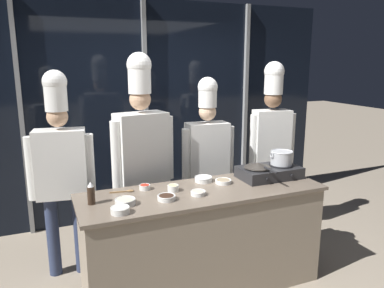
% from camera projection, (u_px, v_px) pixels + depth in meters
% --- Properties ---
extents(ground_plane, '(24.00, 24.00, 0.00)m').
position_uv_depth(ground_plane, '(203.00, 286.00, 3.37)').
color(ground_plane, gray).
extents(window_wall_back, '(4.99, 0.09, 2.70)m').
position_uv_depth(window_wall_back, '(145.00, 112.00, 4.68)').
color(window_wall_back, black).
rests_on(window_wall_back, ground_plane).
extents(demo_counter, '(2.10, 0.67, 0.91)m').
position_uv_depth(demo_counter, '(203.00, 239.00, 3.27)').
color(demo_counter, gray).
rests_on(demo_counter, ground_plane).
extents(portable_stove, '(0.57, 0.35, 0.12)m').
position_uv_depth(portable_stove, '(269.00, 172.00, 3.49)').
color(portable_stove, '#28282B').
rests_on(portable_stove, demo_counter).
extents(frying_pan, '(0.25, 0.43, 0.04)m').
position_uv_depth(frying_pan, '(258.00, 165.00, 3.42)').
color(frying_pan, '#38332D').
rests_on(frying_pan, portable_stove).
extents(stock_pot, '(0.23, 0.21, 0.13)m').
position_uv_depth(stock_pot, '(282.00, 157.00, 3.52)').
color(stock_pot, '#B7BABF').
rests_on(stock_pot, portable_stove).
extents(squeeze_bottle_soy, '(0.06, 0.06, 0.18)m').
position_uv_depth(squeeze_bottle_soy, '(91.00, 194.00, 2.85)').
color(squeeze_bottle_soy, '#332319').
rests_on(squeeze_bottle_soy, demo_counter).
extents(prep_bowl_mushrooms, '(0.15, 0.15, 0.03)m').
position_uv_depth(prep_bowl_mushrooms, '(223.00, 181.00, 3.34)').
color(prep_bowl_mushrooms, white).
rests_on(prep_bowl_mushrooms, demo_counter).
extents(prep_bowl_rice, '(0.16, 0.16, 0.05)m').
position_uv_depth(prep_bowl_rice, '(203.00, 179.00, 3.39)').
color(prep_bowl_rice, white).
rests_on(prep_bowl_rice, demo_counter).
extents(prep_bowl_noodles, '(0.16, 0.16, 0.05)m').
position_uv_depth(prep_bowl_noodles, '(125.00, 201.00, 2.85)').
color(prep_bowl_noodles, white).
rests_on(prep_bowl_noodles, demo_counter).
extents(prep_bowl_garlic, '(0.14, 0.14, 0.05)m').
position_uv_depth(prep_bowl_garlic, '(120.00, 210.00, 2.69)').
color(prep_bowl_garlic, white).
rests_on(prep_bowl_garlic, demo_counter).
extents(prep_bowl_chili_flakes, '(0.09, 0.09, 0.04)m').
position_uv_depth(prep_bowl_chili_flakes, '(145.00, 187.00, 3.18)').
color(prep_bowl_chili_flakes, white).
rests_on(prep_bowl_chili_flakes, demo_counter).
extents(prep_bowl_soy_glaze, '(0.15, 0.15, 0.04)m').
position_uv_depth(prep_bowl_soy_glaze, '(166.00, 197.00, 2.94)').
color(prep_bowl_soy_glaze, white).
rests_on(prep_bowl_soy_glaze, demo_counter).
extents(prep_bowl_chicken, '(0.13, 0.13, 0.03)m').
position_uv_depth(prep_bowl_chicken, '(198.00, 193.00, 3.05)').
color(prep_bowl_chicken, white).
rests_on(prep_bowl_chicken, demo_counter).
extents(prep_bowl_ginger, '(0.10, 0.10, 0.05)m').
position_uv_depth(prep_bowl_ginger, '(173.00, 188.00, 3.14)').
color(prep_bowl_ginger, white).
rests_on(prep_bowl_ginger, demo_counter).
extents(serving_spoon_slotted, '(0.20, 0.06, 0.02)m').
position_uv_depth(serving_spoon_slotted, '(126.00, 191.00, 3.13)').
color(serving_spoon_slotted, olive).
rests_on(serving_spoon_slotted, demo_counter).
extents(chef_head, '(0.58, 0.30, 1.91)m').
position_uv_depth(chef_head, '(61.00, 163.00, 3.35)').
color(chef_head, '#2D3856').
rests_on(chef_head, ground_plane).
extents(chef_sous, '(0.62, 0.33, 2.06)m').
position_uv_depth(chef_sous, '(142.00, 148.00, 3.54)').
color(chef_sous, '#2D3856').
rests_on(chef_sous, ground_plane).
extents(chef_line, '(0.57, 0.25, 1.82)m').
position_uv_depth(chef_line, '(207.00, 152.00, 3.91)').
color(chef_line, '#2D3856').
rests_on(chef_line, ground_plane).
extents(chef_pastry, '(0.52, 0.28, 1.97)m').
position_uv_depth(chef_pastry, '(271.00, 136.00, 4.16)').
color(chef_pastry, '#232326').
rests_on(chef_pastry, ground_plane).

